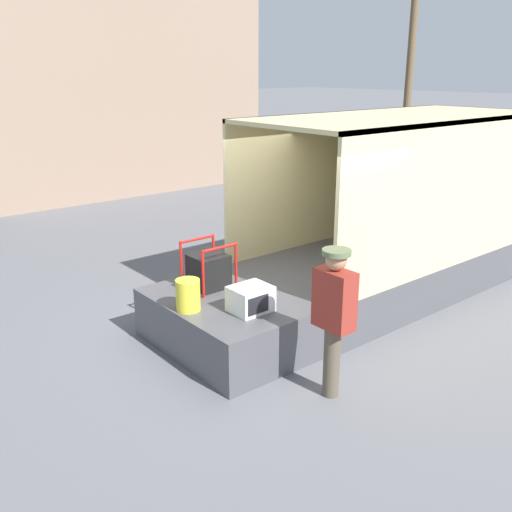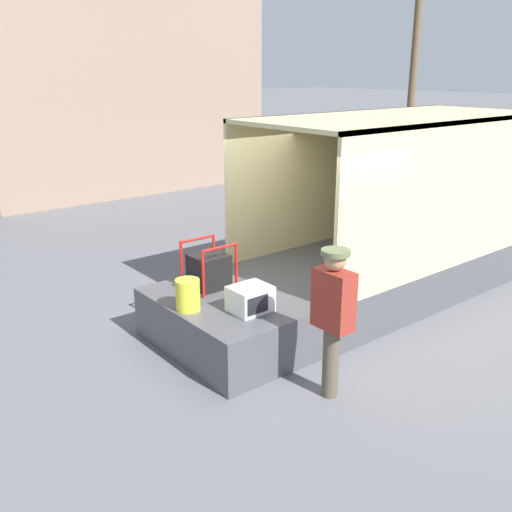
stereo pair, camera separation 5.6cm
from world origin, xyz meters
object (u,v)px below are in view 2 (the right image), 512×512
object	(u,v)px
orange_bucket	(188,295)
microwave	(250,299)
box_truck	(457,218)
utility_pole	(416,35)
worker_person	(333,309)
portable_generator	(210,270)

from	to	relation	value
orange_bucket	microwave	bearing A→B (deg)	-41.65
box_truck	utility_pole	size ratio (longest dim) A/B	0.81
microwave	orange_bucket	distance (m)	0.75
worker_person	utility_pole	distance (m)	17.68
microwave	worker_person	size ratio (longest dim) A/B	0.28
microwave	portable_generator	size ratio (longest dim) A/B	0.75
box_truck	microwave	world-z (taller)	box_truck
microwave	utility_pole	distance (m)	17.27
utility_pole	microwave	bearing A→B (deg)	-149.36
portable_generator	worker_person	world-z (taller)	worker_person
utility_pole	worker_person	bearing A→B (deg)	-145.72
orange_bucket	worker_person	distance (m)	1.83
box_truck	utility_pole	distance (m)	12.93
orange_bucket	worker_person	xyz separation A→B (m)	(0.75, -1.66, 0.18)
microwave	portable_generator	xyz separation A→B (m)	(0.08, 0.96, 0.08)
utility_pole	portable_generator	bearing A→B (deg)	-152.12
microwave	orange_bucket	xyz separation A→B (m)	(-0.56, 0.50, 0.04)
microwave	worker_person	world-z (taller)	worker_person
portable_generator	utility_pole	bearing A→B (deg)	27.88
orange_bucket	worker_person	bearing A→B (deg)	-65.81
orange_bucket	utility_pole	distance (m)	17.50
orange_bucket	box_truck	bearing A→B (deg)	0.02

